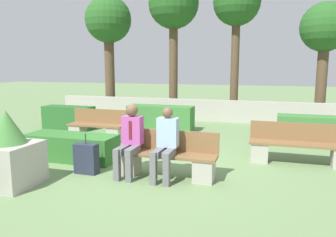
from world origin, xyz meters
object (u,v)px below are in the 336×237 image
planter_corner_left (9,154)px  bench_left_side (97,129)px  suitcase (86,159)px  person_seated_man (130,137)px  tree_center_left (174,7)px  bench_front (166,159)px  person_seated_woman (166,140)px  tree_rightmost (325,31)px  tree_leftmost (108,24)px  tree_center_right (237,6)px  bench_right_side (299,148)px

planter_corner_left → bench_left_side: bearing=95.2°
suitcase → bench_left_side: bearing=115.5°
person_seated_man → tree_center_left: tree_center_left is taller
bench_front → planter_corner_left: size_ratio=1.45×
person_seated_man → planter_corner_left: bearing=-148.5°
person_seated_woman → planter_corner_left: planter_corner_left is taller
person_seated_woman → tree_rightmost: (3.60, 7.95, 2.62)m
bench_front → person_seated_man: size_ratio=1.42×
bench_left_side → tree_center_left: (0.68, 5.34, 4.15)m
person_seated_woman → tree_rightmost: bearing=65.6°
tree_leftmost → tree_center_right: (5.29, 0.76, 0.58)m
bench_left_side → person_seated_woman: size_ratio=1.24×
tree_center_left → tree_center_right: size_ratio=1.02×
bench_front → tree_center_left: 9.00m
planter_corner_left → tree_center_right: 10.46m
planter_corner_left → person_seated_woman: bearing=23.7°
bench_front → suitcase: (-1.54, -0.28, -0.04)m
bench_front → tree_leftmost: (-4.89, 7.28, 3.52)m
tree_leftmost → tree_center_left: (2.77, 0.43, 0.61)m
person_seated_man → tree_center_left: bearing=100.5°
person_seated_man → tree_rightmost: tree_rightmost is taller
bench_front → bench_left_side: same height
bench_right_side → tree_rightmost: bearing=79.0°
bench_front → person_seated_woman: 0.42m
bench_front → tree_center_left: (-2.12, 7.70, 4.14)m
person_seated_woman → tree_rightmost: tree_rightmost is taller
bench_left_side → suitcase: 2.94m
bench_left_side → tree_rightmost: 8.96m
bench_front → tree_leftmost: 9.45m
suitcase → tree_leftmost: tree_leftmost is taller
person_seated_woman → suitcase: bearing=-174.9°
tree_rightmost → bench_left_side: bearing=-139.9°
person_seated_woman → suitcase: person_seated_woman is taller
person_seated_man → suitcase: bearing=-170.5°
person_seated_woman → planter_corner_left: 2.76m
bench_left_side → planter_corner_left: size_ratio=1.23×
suitcase → tree_leftmost: (-3.35, 7.56, 3.57)m
bench_front → bench_right_side: size_ratio=0.93×
tree_center_right → tree_rightmost: (3.25, -0.23, -1.09)m
planter_corner_left → tree_rightmost: bearing=55.9°
suitcase → tree_rightmost: (5.19, 8.09, 3.06)m
bench_front → bench_left_side: 3.67m
bench_front → person_seated_woman: person_seated_woman is taller
bench_left_side → suitcase: bench_left_side is taller
person_seated_man → person_seated_woman: person_seated_man is taller
bench_right_side → suitcase: size_ratio=2.63×
bench_right_side → person_seated_man: (-3.14, -1.76, 0.42)m
bench_right_side → tree_rightmost: (1.17, 6.18, 3.01)m
person_seated_man → bench_front: bearing=11.6°
suitcase → planter_corner_left: bearing=-134.3°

